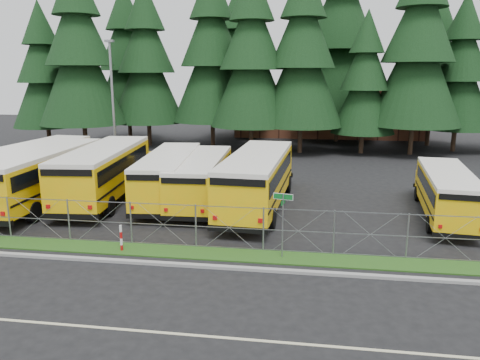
# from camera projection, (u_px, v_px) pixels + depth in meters

# --- Properties ---
(ground) EXTENTS (120.00, 120.00, 0.00)m
(ground) POSITION_uv_depth(u_px,v_px,m) (222.00, 241.00, 21.70)
(ground) COLOR black
(ground) RESTS_ON ground
(curb) EXTENTS (50.00, 0.25, 0.12)m
(curb) POSITION_uv_depth(u_px,v_px,m) (208.00, 266.00, 18.70)
(curb) COLOR gray
(curb) RESTS_ON ground
(grass_verge) EXTENTS (50.00, 1.40, 0.06)m
(grass_verge) POSITION_uv_depth(u_px,v_px,m) (215.00, 254.00, 20.05)
(grass_verge) COLOR #1B4112
(grass_verge) RESTS_ON ground
(road_lane_line) EXTENTS (50.00, 0.12, 0.01)m
(road_lane_line) POSITION_uv_depth(u_px,v_px,m) (174.00, 334.00, 13.99)
(road_lane_line) COLOR beige
(road_lane_line) RESTS_ON ground
(chainlink_fence) EXTENTS (44.00, 0.10, 2.00)m
(chainlink_fence) POSITION_uv_depth(u_px,v_px,m) (218.00, 227.00, 20.51)
(chainlink_fence) COLOR gray
(chainlink_fence) RESTS_ON ground
(brick_building) EXTENTS (22.00, 10.00, 6.00)m
(brick_building) POSITION_uv_depth(u_px,v_px,m) (327.00, 110.00, 58.74)
(brick_building) COLOR brown
(brick_building) RESTS_ON ground
(bus_0) EXTENTS (3.93, 12.27, 3.16)m
(bus_0) POSITION_uv_depth(u_px,v_px,m) (34.00, 169.00, 29.93)
(bus_0) COLOR #FFB608
(bus_0) RESTS_ON ground
(bus_1) EXTENTS (3.03, 12.41, 3.25)m
(bus_1) POSITION_uv_depth(u_px,v_px,m) (46.00, 177.00, 27.64)
(bus_1) COLOR #FFB608
(bus_1) RESTS_ON ground
(bus_2) EXTENTS (4.01, 12.62, 3.25)m
(bus_2) POSITION_uv_depth(u_px,v_px,m) (107.00, 173.00, 28.65)
(bus_2) COLOR #FFB608
(bus_2) RESTS_ON ground
(bus_3) EXTENTS (3.64, 11.29, 2.91)m
(bus_3) POSITION_uv_depth(u_px,v_px,m) (170.00, 177.00, 28.34)
(bus_3) COLOR #FFB608
(bus_3) RESTS_ON ground
(bus_4) EXTENTS (2.96, 10.81, 2.81)m
(bus_4) POSITION_uv_depth(u_px,v_px,m) (202.00, 180.00, 27.83)
(bus_4) COLOR #FFB608
(bus_4) RESTS_ON ground
(bus_5) EXTENTS (3.64, 12.48, 3.23)m
(bus_5) POSITION_uv_depth(u_px,v_px,m) (258.00, 181.00, 26.59)
(bus_5) COLOR #FFB608
(bus_5) RESTS_ON ground
(bus_east) EXTENTS (3.45, 10.13, 2.60)m
(bus_east) POSITION_uv_depth(u_px,v_px,m) (445.00, 194.00, 24.95)
(bus_east) COLOR #FFB608
(bus_east) RESTS_ON ground
(street_sign) EXTENTS (0.82, 0.54, 2.81)m
(street_sign) POSITION_uv_depth(u_px,v_px,m) (283.00, 212.00, 19.24)
(street_sign) COLOR gray
(street_sign) RESTS_ON ground
(striped_bollard) EXTENTS (0.11, 0.11, 1.20)m
(striped_bollard) POSITION_uv_depth(u_px,v_px,m) (121.00, 238.00, 20.29)
(striped_bollard) COLOR #B20C0C
(striped_bollard) RESTS_ON ground
(light_standard) EXTENTS (0.70, 0.35, 10.14)m
(light_standard) POSITION_uv_depth(u_px,v_px,m) (113.00, 100.00, 37.72)
(light_standard) COLOR gray
(light_standard) RESTS_ON ground
(conifer_0) EXTENTS (6.64, 6.64, 14.68)m
(conifer_0) POSITION_uv_depth(u_px,v_px,m) (44.00, 75.00, 47.40)
(conifer_0) COLOR black
(conifer_0) RESTS_ON ground
(conifer_1) EXTENTS (8.27, 8.27, 18.28)m
(conifer_1) POSITION_uv_depth(u_px,v_px,m) (79.00, 56.00, 44.65)
(conifer_1) COLOR black
(conifer_1) RESTS_ON ground
(conifer_2) EXTENTS (7.61, 7.61, 16.82)m
(conifer_2) POSITION_uv_depth(u_px,v_px,m) (146.00, 65.00, 48.38)
(conifer_2) COLOR black
(conifer_2) RESTS_ON ground
(conifer_3) EXTENTS (8.24, 8.24, 18.22)m
(conifer_3) POSITION_uv_depth(u_px,v_px,m) (212.00, 58.00, 47.44)
(conifer_3) COLOR black
(conifer_3) RESTS_ON ground
(conifer_4) EXTENTS (7.90, 7.90, 17.46)m
(conifer_4) POSITION_uv_depth(u_px,v_px,m) (252.00, 61.00, 44.13)
(conifer_4) COLOR black
(conifer_4) RESTS_ON ground
(conifer_5) EXTENTS (8.03, 8.03, 17.76)m
(conifer_5) POSITION_uv_depth(u_px,v_px,m) (302.00, 59.00, 43.71)
(conifer_5) COLOR black
(conifer_5) RESTS_ON ground
(conifer_6) EXTENTS (6.03, 6.03, 13.33)m
(conifer_6) POSITION_uv_depth(u_px,v_px,m) (365.00, 83.00, 43.82)
(conifer_6) COLOR black
(conifer_6) RESTS_ON ground
(conifer_7) EXTENTS (8.53, 8.53, 18.87)m
(conifer_7) POSITION_uv_depth(u_px,v_px,m) (418.00, 52.00, 42.56)
(conifer_7) COLOR black
(conifer_7) RESTS_ON ground
(conifer_8) EXTENTS (6.81, 6.81, 15.07)m
(conifer_8) POSITION_uv_depth(u_px,v_px,m) (460.00, 73.00, 44.74)
(conifer_8) COLOR black
(conifer_8) RESTS_ON ground
(conifer_10) EXTENTS (7.87, 7.87, 17.41)m
(conifer_10) POSITION_uv_depth(u_px,v_px,m) (127.00, 63.00, 53.09)
(conifer_10) COLOR black
(conifer_10) RESTS_ON ground
(conifer_11) EXTENTS (7.97, 7.97, 17.62)m
(conifer_11) POSITION_uv_depth(u_px,v_px,m) (238.00, 62.00, 54.44)
(conifer_11) COLOR black
(conifer_11) RESTS_ON ground
(conifer_12) EXTENTS (10.02, 10.02, 22.16)m
(conifer_12) POSITION_uv_depth(u_px,v_px,m) (340.00, 40.00, 50.71)
(conifer_12) COLOR black
(conifer_12) RESTS_ON ground
(conifer_13) EXTENTS (7.33, 7.33, 16.21)m
(conifer_13) POSITION_uv_depth(u_px,v_px,m) (434.00, 68.00, 48.35)
(conifer_13) COLOR black
(conifer_13) RESTS_ON ground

